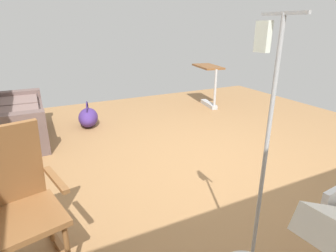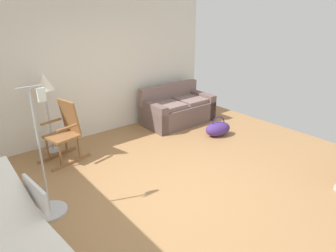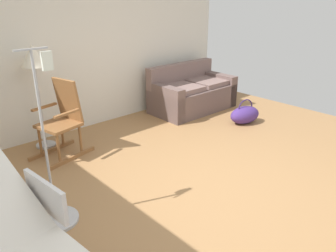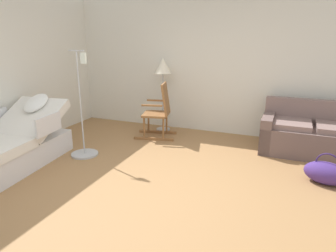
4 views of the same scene
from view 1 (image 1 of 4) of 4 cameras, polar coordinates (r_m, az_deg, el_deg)
ground_plane at (r=3.51m, az=7.22°, el=-7.75°), size 7.17×7.17×0.00m
couch at (r=4.69m, az=-29.61°, el=0.97°), size 1.61×0.86×0.85m
rocking_chair at (r=2.13m, az=-28.39°, el=-14.49°), size 0.85×0.63×1.05m
overbed_table at (r=5.95m, az=8.40°, el=9.19°), size 0.87×0.53×0.84m
duffel_bag at (r=4.92m, az=-16.11°, el=1.76°), size 0.62×0.45×0.43m
iv_pole at (r=2.06m, az=16.89°, el=-23.04°), size 0.44×0.44×1.69m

